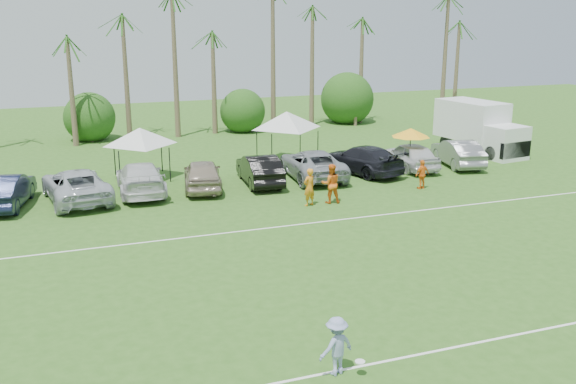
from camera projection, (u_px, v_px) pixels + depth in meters
name	position (u px, v px, depth m)	size (l,w,h in m)	color
field_lines	(321.00, 277.00, 23.18)	(80.00, 12.10, 0.01)	white
palm_tree_3	(51.00, 3.00, 45.02)	(2.40, 2.40, 11.90)	brown
palm_tree_4	(112.00, 40.00, 47.03)	(2.40, 2.40, 8.90)	brown
palm_tree_5	(166.00, 27.00, 48.14)	(2.40, 2.40, 9.90)	brown
palm_tree_6	(218.00, 16.00, 49.24)	(2.40, 2.40, 10.90)	brown
palm_tree_7	(267.00, 4.00, 50.35)	(2.40, 2.40, 11.90)	brown
palm_tree_8	(325.00, 37.00, 52.70)	(2.40, 2.40, 8.90)	brown
palm_tree_9	(379.00, 26.00, 54.13)	(2.40, 2.40, 9.90)	brown
palm_tree_10	(431.00, 16.00, 55.57)	(2.40, 2.40, 10.90)	brown
palm_tree_11	(471.00, 6.00, 56.68)	(2.40, 2.40, 11.90)	brown
bush_tree_1	(89.00, 116.00, 48.77)	(4.00, 4.00, 4.00)	brown
bush_tree_2	(241.00, 109.00, 52.77)	(4.00, 4.00, 4.00)	brown
bush_tree_3	(351.00, 103.00, 56.10)	(4.00, 4.00, 4.00)	brown
sideline_player_a	(309.00, 187.00, 31.80)	(0.69, 0.46, 1.90)	orange
sideline_player_b	(331.00, 184.00, 32.26)	(0.98, 0.76, 2.01)	orange
sideline_player_c	(422.00, 174.00, 34.97)	(0.95, 0.39, 1.62)	orange
box_truck	(480.00, 126.00, 44.15)	(3.42, 7.03, 3.48)	white
canopy_tent_left	(140.00, 128.00, 36.69)	(4.29, 4.29, 3.48)	black
canopy_tent_right	(287.00, 112.00, 40.90)	(4.73, 4.73, 3.83)	black
market_umbrella	(411.00, 133.00, 38.81)	(2.35, 2.35, 2.61)	black
frisbee_player	(337.00, 346.00, 16.74)	(1.26, 0.86, 1.61)	#8B98C5
parked_car_1	(6.00, 190.00, 31.63)	(1.77, 5.08, 1.67)	#131931
parked_car_2	(76.00, 185.00, 32.61)	(2.78, 6.03, 1.67)	#B7BCC3
parked_car_3	(140.00, 178.00, 34.05)	(2.35, 5.77, 1.67)	silver
parked_car_4	(203.00, 174.00, 34.85)	(1.98, 4.91, 1.67)	#9F8F7A
parked_car_5	(260.00, 169.00, 36.02)	(1.77, 5.08, 1.67)	black
parked_car_6	(312.00, 164.00, 37.30)	(2.78, 6.03, 1.67)	#95999E
parked_car_7	(362.00, 159.00, 38.52)	(2.35, 5.77, 1.67)	black
parked_car_8	(410.00, 156.00, 39.58)	(1.98, 4.91, 1.67)	silver
parked_car_9	(458.00, 153.00, 40.45)	(1.77, 5.08, 1.67)	gray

